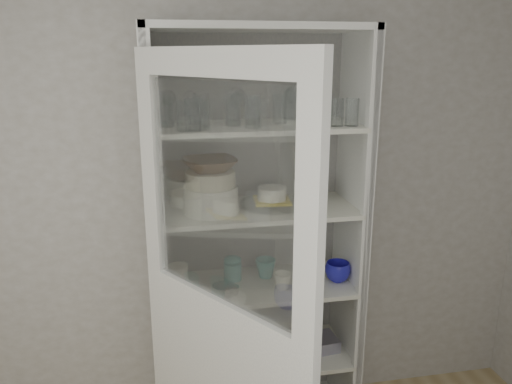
{
  "coord_description": "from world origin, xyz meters",
  "views": [
    {
      "loc": [
        -0.23,
        -0.98,
        1.98
      ],
      "look_at": [
        0.2,
        1.27,
        1.34
      ],
      "focal_mm": 35.0,
      "sensor_mm": 36.0,
      "label": 1
    }
  ],
  "objects_px": {
    "pantry_cabinet": "(254,263)",
    "mug_white": "(282,281)",
    "white_ramekin": "(272,193)",
    "plate_stack_front": "(211,199)",
    "mug_teal": "(266,268)",
    "grey_bowl_stack": "(307,192)",
    "cream_bowl": "(210,179)",
    "goblet_2": "(289,103)",
    "white_canister": "(178,277)",
    "yellow_trivet": "(272,200)",
    "measuring_cups": "(224,289)",
    "tin_box": "(316,344)",
    "goblet_1": "(236,103)",
    "plate_stack_back": "(191,198)",
    "glass_platter": "(272,203)",
    "teal_jar": "(233,270)",
    "mug_blue": "(338,272)",
    "terracotta_bowl": "(210,165)",
    "goblet_0": "(169,105)",
    "cream_dish": "(249,351)",
    "cupboard_door": "(222,353)",
    "goblet_3": "(293,102)"
  },
  "relations": [
    {
      "from": "plate_stack_back",
      "to": "cream_bowl",
      "type": "distance_m",
      "value": 0.23
    },
    {
      "from": "teal_jar",
      "to": "plate_stack_front",
      "type": "bearing_deg",
      "value": -138.09
    },
    {
      "from": "goblet_2",
      "to": "cream_dish",
      "type": "distance_m",
      "value": 1.28
    },
    {
      "from": "goblet_1",
      "to": "mug_blue",
      "type": "relative_size",
      "value": 1.4
    },
    {
      "from": "pantry_cabinet",
      "to": "white_canister",
      "type": "xyz_separation_m",
      "value": [
        -0.38,
        -0.05,
        -0.02
      ]
    },
    {
      "from": "glass_platter",
      "to": "measuring_cups",
      "type": "xyz_separation_m",
      "value": [
        -0.26,
        -0.1,
        -0.39
      ]
    },
    {
      "from": "goblet_3",
      "to": "yellow_trivet",
      "type": "xyz_separation_m",
      "value": [
        -0.12,
        -0.1,
        -0.47
      ]
    },
    {
      "from": "goblet_2",
      "to": "plate_stack_front",
      "type": "distance_m",
      "value": 0.61
    },
    {
      "from": "white_ramekin",
      "to": "yellow_trivet",
      "type": "bearing_deg",
      "value": 0.0
    },
    {
      "from": "glass_platter",
      "to": "mug_blue",
      "type": "bearing_deg",
      "value": -12.37
    },
    {
      "from": "cupboard_door",
      "to": "goblet_0",
      "type": "xyz_separation_m",
      "value": [
        -0.15,
        0.72,
        0.87
      ]
    },
    {
      "from": "measuring_cups",
      "to": "terracotta_bowl",
      "type": "bearing_deg",
      "value": 134.52
    },
    {
      "from": "goblet_2",
      "to": "white_canister",
      "type": "distance_m",
      "value": 1.01
    },
    {
      "from": "goblet_1",
      "to": "plate_stack_back",
      "type": "bearing_deg",
      "value": 179.09
    },
    {
      "from": "cupboard_door",
      "to": "mug_white",
      "type": "bearing_deg",
      "value": 110.07
    },
    {
      "from": "goblet_1",
      "to": "mug_blue",
      "type": "bearing_deg",
      "value": -19.66
    },
    {
      "from": "pantry_cabinet",
      "to": "tin_box",
      "type": "xyz_separation_m",
      "value": [
        0.32,
        -0.09,
        -0.45
      ]
    },
    {
      "from": "goblet_3",
      "to": "terracotta_bowl",
      "type": "distance_m",
      "value": 0.52
    },
    {
      "from": "yellow_trivet",
      "to": "measuring_cups",
      "type": "height_order",
      "value": "yellow_trivet"
    },
    {
      "from": "white_ramekin",
      "to": "mug_teal",
      "type": "height_order",
      "value": "white_ramekin"
    },
    {
      "from": "goblet_1",
      "to": "plate_stack_front",
      "type": "distance_m",
      "value": 0.48
    },
    {
      "from": "yellow_trivet",
      "to": "white_ramekin",
      "type": "xyz_separation_m",
      "value": [
        0.0,
        0.0,
        0.04
      ]
    },
    {
      "from": "teal_jar",
      "to": "tin_box",
      "type": "bearing_deg",
      "value": -11.98
    },
    {
      "from": "terracotta_bowl",
      "to": "white_ramekin",
      "type": "relative_size",
      "value": 1.76
    },
    {
      "from": "pantry_cabinet",
      "to": "glass_platter",
      "type": "bearing_deg",
      "value": -29.98
    },
    {
      "from": "teal_jar",
      "to": "cream_dish",
      "type": "distance_m",
      "value": 0.43
    },
    {
      "from": "mug_blue",
      "to": "white_canister",
      "type": "bearing_deg",
      "value": -164.1
    },
    {
      "from": "plate_stack_back",
      "to": "white_ramekin",
      "type": "bearing_deg",
      "value": -15.13
    },
    {
      "from": "goblet_3",
      "to": "measuring_cups",
      "type": "distance_m",
      "value": 0.97
    },
    {
      "from": "goblet_3",
      "to": "white_ramekin",
      "type": "xyz_separation_m",
      "value": [
        -0.12,
        -0.1,
        -0.43
      ]
    },
    {
      "from": "goblet_2",
      "to": "white_ramekin",
      "type": "height_order",
      "value": "goblet_2"
    },
    {
      "from": "mug_teal",
      "to": "grey_bowl_stack",
      "type": "bearing_deg",
      "value": -3.62
    },
    {
      "from": "goblet_0",
      "to": "pantry_cabinet",
      "type": "bearing_deg",
      "value": -9.03
    },
    {
      "from": "mug_white",
      "to": "pantry_cabinet",
      "type": "bearing_deg",
      "value": 107.86
    },
    {
      "from": "goblet_0",
      "to": "teal_jar",
      "type": "bearing_deg",
      "value": -13.2
    },
    {
      "from": "plate_stack_back",
      "to": "white_ramekin",
      "type": "xyz_separation_m",
      "value": [
        0.39,
        -0.1,
        0.03
      ]
    },
    {
      "from": "pantry_cabinet",
      "to": "mug_white",
      "type": "relative_size",
      "value": 23.72
    },
    {
      "from": "terracotta_bowl",
      "to": "white_ramekin",
      "type": "distance_m",
      "value": 0.35
    },
    {
      "from": "cupboard_door",
      "to": "measuring_cups",
      "type": "xyz_separation_m",
      "value": [
        0.07,
        0.51,
        0.01
      ]
    },
    {
      "from": "cream_bowl",
      "to": "mug_white",
      "type": "distance_m",
      "value": 0.62
    },
    {
      "from": "goblet_1",
      "to": "cream_dish",
      "type": "relative_size",
      "value": 0.77
    },
    {
      "from": "white_ramekin",
      "to": "plate_stack_front",
      "type": "bearing_deg",
      "value": -169.33
    },
    {
      "from": "plate_stack_front",
      "to": "cream_bowl",
      "type": "bearing_deg",
      "value": 0.0
    },
    {
      "from": "mug_blue",
      "to": "mug_white",
      "type": "height_order",
      "value": "mug_blue"
    },
    {
      "from": "goblet_3",
      "to": "measuring_cups",
      "type": "xyz_separation_m",
      "value": [
        -0.38,
        -0.2,
        -0.87
      ]
    },
    {
      "from": "terracotta_bowl",
      "to": "teal_jar",
      "type": "distance_m",
      "value": 0.59
    },
    {
      "from": "cream_bowl",
      "to": "white_ramekin",
      "type": "xyz_separation_m",
      "value": [
        0.3,
        0.06,
        -0.1
      ]
    },
    {
      "from": "mug_teal",
      "to": "white_canister",
      "type": "bearing_deg",
      "value": -163.83
    },
    {
      "from": "mug_white",
      "to": "goblet_1",
      "type": "bearing_deg",
      "value": 113.36
    },
    {
      "from": "plate_stack_back",
      "to": "tin_box",
      "type": "relative_size",
      "value": 0.93
    }
  ]
}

